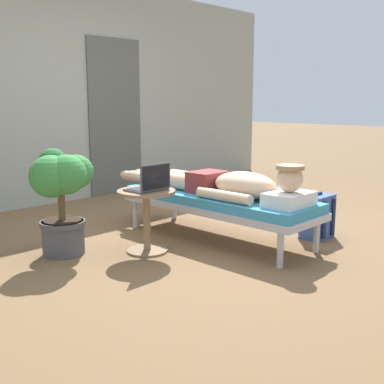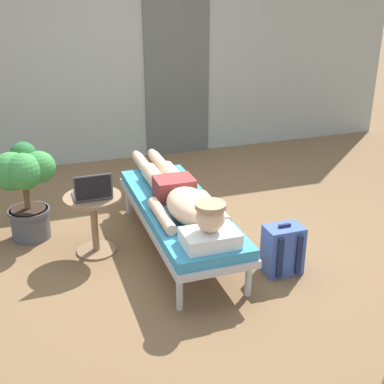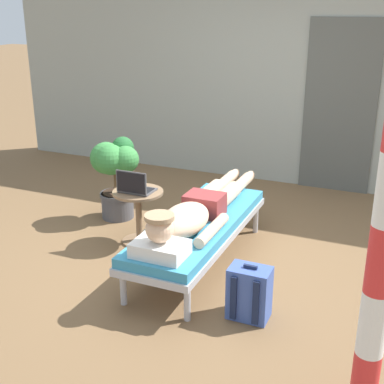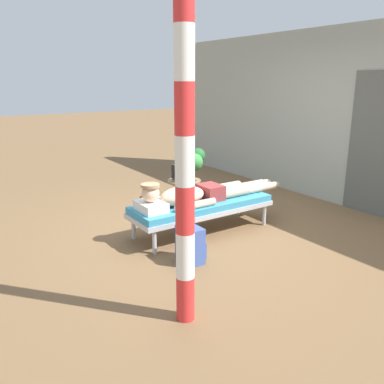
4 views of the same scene
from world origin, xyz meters
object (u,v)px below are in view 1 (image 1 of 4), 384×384
at_px(person_reclining, 224,184).
at_px(potted_plant, 62,190).
at_px(laptop, 150,184).
at_px(side_table, 147,210).
at_px(lounge_chair, 218,202).
at_px(backpack, 317,217).

bearing_deg(person_reclining, potted_plant, 150.65).
distance_m(person_reclining, laptop, 0.73).
xyz_separation_m(side_table, laptop, (0.00, -0.05, 0.23)).
bearing_deg(laptop, side_table, 90.00).
xyz_separation_m(lounge_chair, potted_plant, (-1.21, 0.61, 0.19)).
height_order(side_table, laptop, laptop).
bearing_deg(potted_plant, side_table, -40.02).
height_order(lounge_chair, side_table, side_table).
bearing_deg(person_reclining, backpack, -39.84).
relative_size(lounge_chair, person_reclining, 0.87).
bearing_deg(person_reclining, lounge_chair, 90.00).
bearing_deg(backpack, person_reclining, 140.16).
distance_m(person_reclining, side_table, 0.76).
distance_m(laptop, backpack, 1.60).
bearing_deg(potted_plant, backpack, -33.37).
xyz_separation_m(person_reclining, backpack, (0.66, -0.55, -0.32)).
bearing_deg(person_reclining, laptop, 164.23).
distance_m(person_reclining, backpack, 0.92).
relative_size(side_table, laptop, 1.69).
distance_m(side_table, potted_plant, 0.70).
distance_m(backpack, potted_plant, 2.27).
relative_size(lounge_chair, backpack, 4.47).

